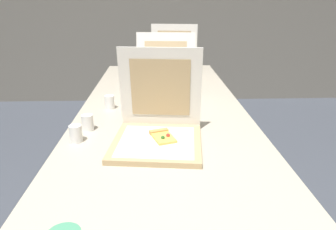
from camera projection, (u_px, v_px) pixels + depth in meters
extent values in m
cube|color=#BCB29E|center=(163.00, 116.00, 1.64)|extent=(0.89, 2.45, 0.03)
cylinder|color=#38383D|center=(119.00, 109.00, 2.83)|extent=(0.04, 0.04, 0.70)
cylinder|color=#38383D|center=(201.00, 108.00, 2.86)|extent=(0.04, 0.04, 0.70)
cube|color=tan|center=(157.00, 143.00, 1.27)|extent=(0.40, 0.40, 0.02)
cube|color=silver|center=(157.00, 141.00, 1.26)|extent=(0.33, 0.33, 0.00)
cube|color=white|center=(160.00, 88.00, 1.36)|extent=(0.36, 0.09, 0.36)
cube|color=tan|center=(160.00, 88.00, 1.35)|extent=(0.26, 0.06, 0.26)
cube|color=#EAC156|center=(163.00, 138.00, 1.28)|extent=(0.11, 0.13, 0.01)
cube|color=tan|center=(159.00, 132.00, 1.33)|extent=(0.08, 0.05, 0.02)
sphere|color=#2D6628|center=(163.00, 137.00, 1.26)|extent=(0.02, 0.02, 0.02)
sphere|color=red|center=(168.00, 135.00, 1.28)|extent=(0.02, 0.02, 0.02)
cube|color=tan|center=(163.00, 102.00, 1.77)|extent=(0.39, 0.39, 0.02)
cube|color=silver|center=(163.00, 100.00, 1.76)|extent=(0.39, 0.39, 0.00)
cube|color=white|center=(165.00, 62.00, 1.91)|extent=(0.37, 0.12, 0.35)
cube|color=tan|center=(165.00, 63.00, 1.91)|extent=(0.26, 0.08, 0.25)
cylinder|color=white|center=(167.00, 97.00, 1.73)|extent=(0.03, 0.03, 0.00)
cylinder|color=white|center=(169.00, 99.00, 1.74)|extent=(0.01, 0.00, 0.03)
cylinder|color=white|center=(166.00, 98.00, 1.75)|extent=(0.00, 0.00, 0.03)
cylinder|color=white|center=(166.00, 99.00, 1.73)|extent=(0.00, 0.00, 0.03)
cube|color=tan|center=(172.00, 77.00, 2.33)|extent=(0.41, 0.41, 0.02)
cube|color=silver|center=(171.00, 75.00, 2.33)|extent=(0.33, 0.33, 0.00)
cube|color=white|center=(174.00, 48.00, 2.44)|extent=(0.36, 0.08, 0.36)
cube|color=tan|center=(174.00, 48.00, 2.43)|extent=(0.26, 0.05, 0.26)
cylinder|color=white|center=(175.00, 71.00, 2.34)|extent=(0.03, 0.03, 0.00)
cylinder|color=white|center=(176.00, 73.00, 2.35)|extent=(0.01, 0.00, 0.03)
cylinder|color=white|center=(175.00, 72.00, 2.36)|extent=(0.01, 0.00, 0.03)
cylinder|color=white|center=(175.00, 73.00, 2.34)|extent=(0.01, 0.00, 0.03)
cylinder|color=white|center=(110.00, 102.00, 1.69)|extent=(0.05, 0.05, 0.07)
cylinder|color=white|center=(88.00, 123.00, 1.41)|extent=(0.05, 0.05, 0.07)
cylinder|color=white|center=(137.00, 86.00, 1.99)|extent=(0.05, 0.05, 0.07)
cylinder|color=white|center=(76.00, 134.00, 1.30)|extent=(0.05, 0.05, 0.07)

